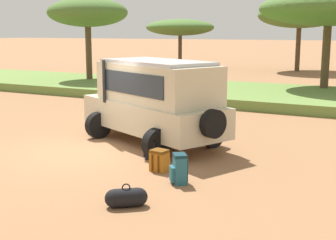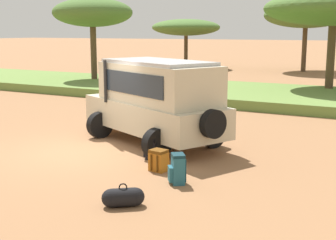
# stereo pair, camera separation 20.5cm
# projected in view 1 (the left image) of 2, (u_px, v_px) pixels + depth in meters

# --- Properties ---
(ground_plane) EXTENTS (320.00, 320.00, 0.00)m
(ground_plane) POSITION_uv_depth(u_px,v_px,m) (81.00, 152.00, 12.80)
(ground_plane) COLOR #936642
(grass_bank) EXTENTS (120.00, 7.00, 0.44)m
(grass_bank) POSITION_uv_depth(u_px,v_px,m) (233.00, 93.00, 23.11)
(grass_bank) COLOR olive
(grass_bank) RESTS_ON ground_plane
(safari_vehicle) EXTENTS (5.37, 3.86, 2.44)m
(safari_vehicle) POSITION_uv_depth(u_px,v_px,m) (155.00, 100.00, 13.59)
(safari_vehicle) COLOR beige
(safari_vehicle) RESTS_ON ground_plane
(backpack_beside_front_wheel) EXTENTS (0.43, 0.46, 0.52)m
(backpack_beside_front_wheel) POSITION_uv_depth(u_px,v_px,m) (160.00, 161.00, 11.04)
(backpack_beside_front_wheel) COLOR #B26619
(backpack_beside_front_wheel) RESTS_ON ground_plane
(backpack_cluster_center) EXTENTS (0.46, 0.46, 0.66)m
(backpack_cluster_center) POSITION_uv_depth(u_px,v_px,m) (179.00, 169.00, 10.11)
(backpack_cluster_center) COLOR #235B6B
(backpack_cluster_center) RESTS_ON ground_plane
(backpack_near_rear_wheel) EXTENTS (0.38, 0.34, 0.54)m
(backpack_near_rear_wheel) POSITION_uv_depth(u_px,v_px,m) (153.00, 149.00, 12.07)
(backpack_near_rear_wheel) COLOR black
(backpack_near_rear_wheel) RESTS_ON ground_plane
(duffel_bag_low_black_case) EXTENTS (0.71, 0.64, 0.46)m
(duffel_bag_low_black_case) POSITION_uv_depth(u_px,v_px,m) (126.00, 198.00, 8.79)
(duffel_bag_low_black_case) COLOR black
(duffel_bag_low_black_case) RESTS_ON ground_plane
(acacia_tree_far_left) EXTENTS (5.92, 6.15, 4.28)m
(acacia_tree_far_left) POSITION_uv_depth(u_px,v_px,m) (180.00, 28.00, 40.91)
(acacia_tree_far_left) COLOR brown
(acacia_tree_far_left) RESTS_ON ground_plane
(acacia_tree_left_mid) EXTENTS (4.80, 4.45, 5.15)m
(acacia_tree_left_mid) POSITION_uv_depth(u_px,v_px,m) (87.00, 13.00, 27.22)
(acacia_tree_left_mid) COLOR brown
(acacia_tree_left_mid) RESTS_ON ground_plane
(acacia_tree_centre_back) EXTENTS (6.60, 7.21, 5.49)m
(acacia_tree_centre_back) POSITION_uv_depth(u_px,v_px,m) (300.00, 16.00, 37.52)
(acacia_tree_centre_back) COLOR brown
(acacia_tree_centre_back) RESTS_ON ground_plane
(acacia_tree_right_mid) EXTENTS (6.79, 6.28, 5.22)m
(acacia_tree_right_mid) POSITION_uv_depth(u_px,v_px,m) (329.00, 9.00, 22.85)
(acacia_tree_right_mid) COLOR brown
(acacia_tree_right_mid) RESTS_ON ground_plane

